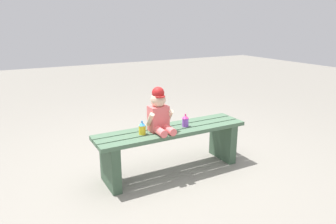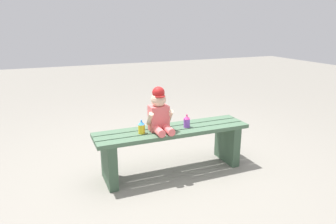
% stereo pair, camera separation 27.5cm
% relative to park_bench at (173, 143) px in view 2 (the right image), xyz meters
% --- Properties ---
extents(ground_plane, '(16.00, 16.00, 0.00)m').
position_rel_park_bench_xyz_m(ground_plane, '(0.00, 0.00, -0.29)').
color(ground_plane, gray).
extents(park_bench, '(1.46, 0.35, 0.43)m').
position_rel_park_bench_xyz_m(park_bench, '(0.00, 0.00, 0.00)').
color(park_bench, '#47664C').
rests_on(park_bench, ground_plane).
extents(child_figure, '(0.23, 0.27, 0.40)m').
position_rel_park_bench_xyz_m(child_figure, '(-0.13, -0.01, 0.32)').
color(child_figure, '#E56666').
rests_on(child_figure, park_bench).
extents(sippy_cup_left, '(0.06, 0.06, 0.12)m').
position_rel_park_bench_xyz_m(sippy_cup_left, '(-0.31, -0.02, 0.20)').
color(sippy_cup_left, yellow).
rests_on(sippy_cup_left, park_bench).
extents(sippy_cup_right, '(0.06, 0.06, 0.12)m').
position_rel_park_bench_xyz_m(sippy_cup_right, '(0.14, -0.02, 0.20)').
color(sippy_cup_right, '#8C4CCC').
rests_on(sippy_cup_right, park_bench).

